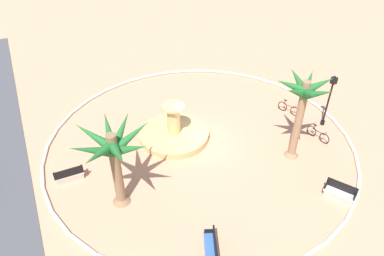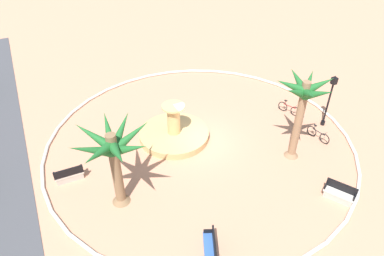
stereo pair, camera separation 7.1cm
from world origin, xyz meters
name	(u,v)px [view 1 (the left image)]	position (x,y,z in m)	size (l,w,h in m)	color
ground_plane	(200,142)	(0.00, 0.00, 0.00)	(80.00, 80.00, 0.00)	tan
plaza_curb	(200,140)	(0.00, 0.00, 0.10)	(19.57, 19.57, 0.20)	silver
fountain	(174,133)	(1.12, 1.31, 0.34)	(4.53, 4.53, 2.49)	tan
palm_tree_near_fountain	(303,100)	(-3.67, -4.45, 4.01)	(3.33, 3.38, 5.43)	#8E6B4C
palm_tree_by_curb	(113,151)	(-2.70, 6.03, 3.49)	(4.27, 4.15, 4.73)	brown
bench_east	(211,248)	(-7.52, 3.27, 0.35)	(1.67, 1.10, 1.00)	#335BA8
bench_west	(339,194)	(-7.59, -4.46, 0.35)	(1.63, 1.24, 1.00)	beige
bench_north	(70,176)	(0.08, 8.19, 0.35)	(0.52, 1.61, 1.00)	beige
lamppost	(330,97)	(-2.00, -8.48, 2.23)	(0.32, 0.32, 3.80)	black
trash_bin	(300,120)	(-1.28, -7.04, 0.39)	(0.46, 0.46, 0.73)	black
bicycle_red_frame	(318,134)	(-3.10, -7.02, 0.38)	(1.70, 0.51, 0.94)	black
bicycle_by_lamppost	(289,108)	(0.18, -7.25, 0.38)	(1.61, 0.74, 0.94)	black
person_cyclist_helmet	(304,91)	(0.89, -9.13, 0.94)	(0.22, 0.53, 1.68)	#33333D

